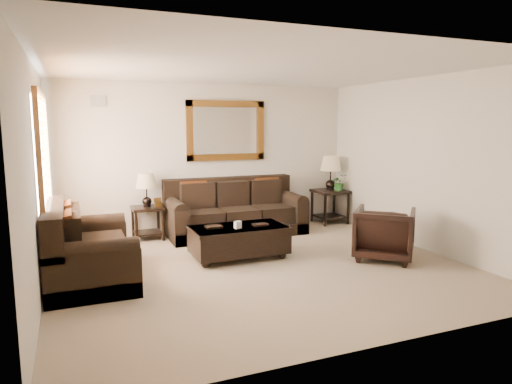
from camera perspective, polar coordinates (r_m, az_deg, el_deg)
name	(u,v)px	position (r m, az deg, el deg)	size (l,w,h in m)	color
room	(262,171)	(6.14, 0.69, 2.70)	(5.51, 5.01, 2.71)	#84705B
window	(44,157)	(6.55, -25.02, 4.02)	(0.07, 1.96, 1.66)	white
mirror	(226,131)	(8.54, -3.77, 7.66)	(1.50, 0.06, 1.10)	#522910
air_vent	(98,101)	(8.14, -19.14, 10.70)	(0.25, 0.02, 0.18)	#999999
sofa	(235,214)	(8.27, -2.70, -2.74)	(2.43, 1.05, 1.00)	black
loveseat	(85,253)	(6.18, -20.61, -7.15)	(1.04, 1.75, 0.98)	black
end_table_left	(147,196)	(8.01, -13.48, -0.54)	(0.52, 0.52, 1.14)	black
end_table_right	(330,179)	(9.20, 9.29, 1.56)	(0.61, 0.61, 1.35)	black
coffee_table	(239,238)	(6.77, -2.17, -5.82)	(1.41, 0.77, 0.60)	black
armchair	(384,231)	(6.96, 15.77, -4.71)	(0.82, 0.76, 0.84)	black
potted_plant	(339,184)	(9.19, 10.35, 0.98)	(0.29, 0.32, 0.25)	#256021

